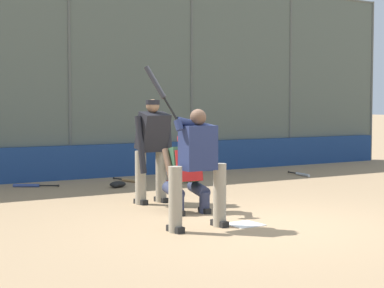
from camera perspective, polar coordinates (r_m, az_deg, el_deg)
name	(u,v)px	position (r m, az deg, el deg)	size (l,w,h in m)	color
ground_plane	(244,225)	(8.75, 4.67, -7.17)	(160.00, 160.00, 0.00)	#9E7F5B
home_plate_marker	(244,224)	(8.75, 4.67, -7.13)	(0.43, 0.43, 0.01)	white
backstop_fence	(69,69)	(14.25, -10.85, 6.61)	(18.83, 0.08, 4.64)	#515651
padding_wall	(72,162)	(14.19, -10.61, -1.62)	(18.38, 0.18, 0.74)	navy
bleachers_beyond	(113,147)	(17.42, -7.06, -0.27)	(13.13, 2.50, 1.48)	slate
batter_at_plate	(197,164)	(8.30, 0.46, -1.79)	(1.03, 0.59, 2.13)	gray
catcher_behind_plate	(187,170)	(9.64, -0.45, -2.36)	(0.66, 0.80, 1.23)	#2D334C
umpire_home	(152,148)	(10.50, -3.54, -0.33)	(0.69, 0.45, 1.71)	gray
spare_bat_near_backstop	(169,182)	(13.31, -2.03, -3.36)	(0.46, 0.74, 0.07)	black
spare_bat_by_padding	(30,186)	(13.05, -14.22, -3.60)	(0.79, 0.53, 0.07)	black
spare_bat_third_base_side	(128,180)	(13.61, -5.73, -3.22)	(0.20, 0.83, 0.07)	black
spare_bat_first_base_side	(301,174)	(14.91, 9.68, -2.67)	(0.21, 0.90, 0.07)	black
fielding_glove_on_dirt	(118,184)	(12.69, -6.64, -3.59)	(0.34, 0.26, 0.12)	black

